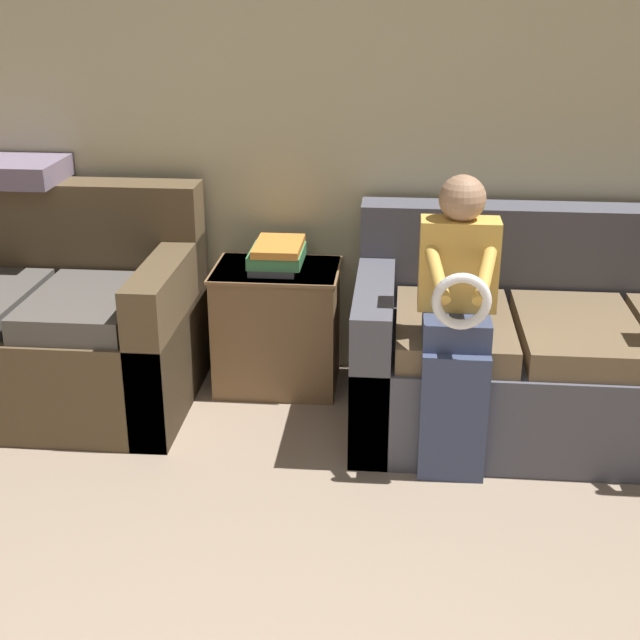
{
  "coord_description": "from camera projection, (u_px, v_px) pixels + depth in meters",
  "views": [
    {
      "loc": [
        0.38,
        -1.12,
        1.87
      ],
      "look_at": [
        0.1,
        1.78,
        0.71
      ],
      "focal_mm": 50.0,
      "sensor_mm": 36.0,
      "label": 1
    }
  ],
  "objects": [
    {
      "name": "wall_back",
      "position": [
        322.0,
        107.0,
        4.06
      ],
      "size": [
        7.1,
        0.06,
        2.55
      ],
      "color": "beige",
      "rests_on": "ground_plane"
    },
    {
      "name": "couch_main",
      "position": [
        568.0,
        354.0,
        3.85
      ],
      "size": [
        1.84,
        0.97,
        0.88
      ],
      "color": "#4C4C56",
      "rests_on": "ground_plane"
    },
    {
      "name": "couch_side",
      "position": [
        48.0,
        328.0,
        4.05
      ],
      "size": [
        1.32,
        0.9,
        0.95
      ],
      "color": "brown",
      "rests_on": "ground_plane"
    },
    {
      "name": "child_left_seated",
      "position": [
        457.0,
        314.0,
        3.39
      ],
      "size": [
        0.31,
        0.38,
        1.16
      ],
      "color": "#384260",
      "rests_on": "ground_plane"
    },
    {
      "name": "side_shelf",
      "position": [
        277.0,
        325.0,
        4.19
      ],
      "size": [
        0.58,
        0.44,
        0.58
      ],
      "color": "brown",
      "rests_on": "ground_plane"
    },
    {
      "name": "book_stack",
      "position": [
        277.0,
        255.0,
        4.05
      ],
      "size": [
        0.24,
        0.33,
        0.13
      ],
      "color": "#4C4C56",
      "rests_on": "side_shelf"
    },
    {
      "name": "throw_pillow",
      "position": [
        16.0,
        169.0,
        4.11
      ],
      "size": [
        0.44,
        0.44,
        0.1
      ],
      "color": "slate",
      "rests_on": "couch_side"
    }
  ]
}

